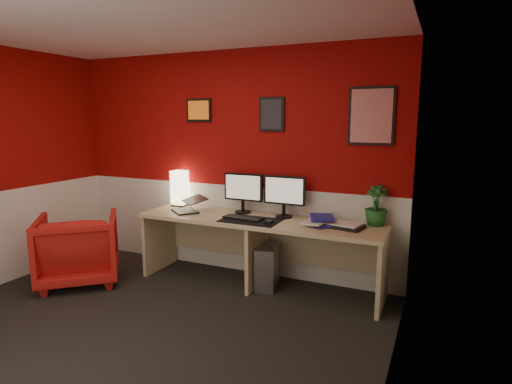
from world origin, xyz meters
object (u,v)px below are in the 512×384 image
at_px(pc_tower, 268,265).
at_px(shoji_lamp, 180,189).
at_px(monitor_right, 284,190).
at_px(desk, 258,253).
at_px(zen_tray, 344,226).
at_px(armchair, 78,248).
at_px(potted_plant, 376,205).
at_px(monitor_left, 243,187).
at_px(laptop, 185,202).

bearing_deg(pc_tower, shoji_lamp, 158.58).
height_order(monitor_right, pc_tower, monitor_right).
relative_size(desk, pc_tower, 5.78).
xyz_separation_m(zen_tray, pc_tower, (-0.80, 0.02, -0.52)).
bearing_deg(monitor_right, zen_tray, -13.25).
distance_m(pc_tower, armchair, 2.05).
height_order(monitor_right, potted_plant, monitor_right).
distance_m(desk, potted_plant, 1.30).
relative_size(desk, monitor_left, 4.48).
distance_m(monitor_left, pc_tower, 0.89).
bearing_deg(desk, potted_plant, 11.42).
bearing_deg(shoji_lamp, monitor_left, -2.09).
distance_m(laptop, pc_tower, 1.15).
bearing_deg(monitor_right, shoji_lamp, 177.92).
height_order(shoji_lamp, pc_tower, shoji_lamp).
height_order(laptop, pc_tower, laptop).
height_order(desk, shoji_lamp, shoji_lamp).
height_order(desk, monitor_right, monitor_right).
bearing_deg(potted_plant, monitor_right, -176.74).
bearing_deg(laptop, zen_tray, 41.62).
bearing_deg(potted_plant, armchair, -162.72).
bearing_deg(armchair, zen_tray, 153.32).
bearing_deg(pc_tower, potted_plant, -1.95).
relative_size(shoji_lamp, monitor_right, 0.69).
bearing_deg(desk, zen_tray, 1.25).
height_order(monitor_left, monitor_right, same).
xyz_separation_m(laptop, pc_tower, (0.97, 0.07, -0.61)).
bearing_deg(armchair, pc_tower, 159.43).
distance_m(potted_plant, pc_tower, 1.28).
bearing_deg(monitor_left, desk, -35.46).
xyz_separation_m(potted_plant, armchair, (-2.97, -0.92, -0.55)).
relative_size(shoji_lamp, pc_tower, 0.89).
bearing_deg(potted_plant, monitor_left, -178.57).
height_order(laptop, zen_tray, laptop).
bearing_deg(pc_tower, monitor_right, 36.85).
distance_m(desk, shoji_lamp, 1.28).
bearing_deg(pc_tower, armchair, -171.65).
relative_size(pc_tower, armchair, 0.55).
xyz_separation_m(monitor_right, pc_tower, (-0.12, -0.14, -0.80)).
height_order(desk, armchair, armchair).
height_order(shoji_lamp, monitor_right, monitor_right).
height_order(monitor_left, potted_plant, monitor_left).
bearing_deg(zen_tray, potted_plant, 39.45).
bearing_deg(zen_tray, shoji_lamp, 174.11).
bearing_deg(monitor_left, monitor_right, -2.07).
distance_m(shoji_lamp, monitor_right, 1.34).
bearing_deg(potted_plant, desk, -168.58).
relative_size(monitor_right, potted_plant, 1.47).
bearing_deg(laptop, armchair, -105.28).
bearing_deg(monitor_right, potted_plant, 3.26).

